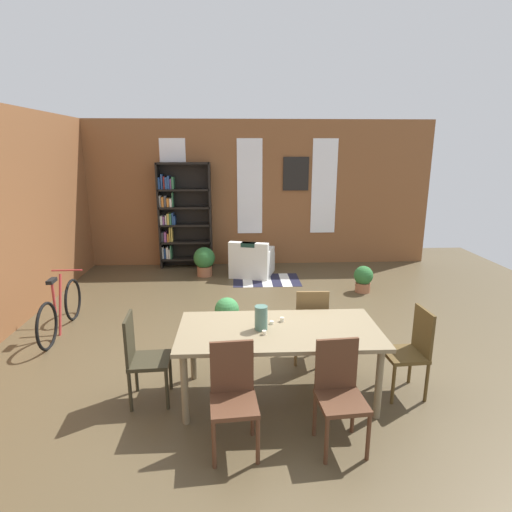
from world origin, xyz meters
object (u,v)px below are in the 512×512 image
Objects in this scene: dining_table at (279,336)px; dining_chair_far_right at (310,323)px; dining_chair_near_right at (339,391)px; armchair_white at (252,262)px; bookshelf_tall at (181,215)px; bicycle_second at (61,310)px; dining_chair_head_left at (142,355)px; dining_chair_near_left at (233,393)px; vase_on_table at (261,318)px; dining_chair_head_right at (411,349)px; potted_plant_corner at (363,278)px; potted_plant_window at (227,314)px; potted_plant_by_shelf at (204,260)px.

dining_chair_far_right is (0.46, 0.73, -0.18)m from dining_table.
dining_chair_near_right is 0.96× the size of armchair_white.
bookshelf_tall is at bearing 107.62° from dining_table.
bookshelf_tall reaches higher than bicycle_second.
dining_chair_near_left is at bearing -37.82° from dining_chair_head_left.
bicycle_second is (-1.32, -3.34, -0.84)m from bookshelf_tall.
armchair_white is (0.36, 5.11, -0.23)m from dining_chair_near_left.
dining_table is 0.27m from vase_on_table.
dining_chair_head_right reaches higher than bicycle_second.
vase_on_table is 4.42m from armchair_white.
dining_chair_far_right reaches higher than armchair_white.
dining_chair_near_right is 6.21m from bookshelf_tall.
dining_chair_far_right is at bearing 48.52° from vase_on_table.
vase_on_table reaches higher than potted_plant_corner.
bookshelf_tall reaches higher than dining_table.
dining_chair_near_left is 1.95× the size of potted_plant_corner.
dining_chair_far_right is 0.96× the size of armchair_white.
dining_chair_near_left is at bearing -94.02° from armchair_white.
dining_chair_head_right reaches higher than potted_plant_window.
potted_plant_corner is at bearing 81.45° from dining_chair_head_right.
dining_table is at bearing -122.24° from dining_chair_far_right.
dining_chair_near_left is 0.96× the size of armchair_white.
dining_chair_head_right is 5.04m from potted_plant_by_shelf.
dining_chair_far_right and dining_chair_head_right have the same top height.
dining_table is 2.08× the size of armchair_white.
armchair_white is at bearing 85.98° from dining_chair_near_left.
dining_chair_near_right is at bearing -36.18° from bicycle_second.
dining_chair_far_right reaches higher than potted_plant_corner.
potted_plant_window is (1.05, -3.46, -0.89)m from bookshelf_tall.
potted_plant_by_shelf is (1.84, 2.64, 0.00)m from bicycle_second.
dining_chair_far_right is 0.58× the size of bicycle_second.
dining_table is 8.25× the size of vase_on_table.
dining_chair_far_right is at bearing -81.16° from armchair_white.
vase_on_table is (-0.18, -0.00, 0.20)m from dining_table.
dining_chair_near_left is 4.62m from potted_plant_corner.
potted_plant_window is at bearing -99.50° from armchair_white.
vase_on_table is 0.15× the size of bicycle_second.
dining_chair_near_right and dining_chair_head_left have the same top height.
armchair_white is 3.86m from bicycle_second.
dining_chair_near_right is at bearing -73.21° from potted_plant_by_shelf.
vase_on_table is 1.63m from dining_chair_head_right.
bicycle_second is (-3.39, 1.02, -0.19)m from dining_chair_far_right.
dining_table is at bearing 0.18° from dining_chair_head_left.
potted_plant_corner is (2.00, -1.14, -0.02)m from armchair_white.
dining_chair_far_right is 1.00× the size of dining_chair_head_right.
potted_plant_window is at bearing 113.55° from dining_chair_near_right.
bookshelf_tall is (-2.07, 5.82, 0.65)m from dining_chair_near_right.
dining_chair_near_left is at bearing -78.83° from bookshelf_tall.
dining_chair_head_left is at bearing -87.57° from bookshelf_tall.
bicycle_second is (-2.46, 2.48, -0.19)m from dining_chair_near_left.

